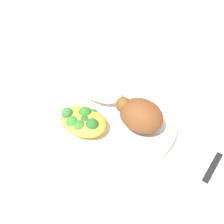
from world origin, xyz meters
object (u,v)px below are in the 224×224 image
Objects in this scene: plate at (112,118)px; knife at (205,181)px; fork at (179,165)px; mac_cheese_with_broccoli at (83,121)px; roasted_chicken at (140,115)px; rice_pile at (101,91)px.

knife is at bearing 173.26° from plate.
fork is 0.05m from knife.
plate reaches higher than knife.
fork is at bearing -4.75° from knife.
plate is 1.55× the size of knife.
knife is (-0.23, 0.03, -0.01)m from plate.
plate is 0.08m from mac_cheese_with_broccoli.
rice_pile is at bearing -14.53° from roasted_chicken.
knife is (-0.29, 0.07, -0.03)m from rice_pile.
rice_pile is at bearing -32.99° from plate.
rice_pile is at bearing -73.98° from mac_cheese_with_broccoli.
knife reaches higher than fork.
mac_cheese_with_broccoli reaches higher than plate.
roasted_chicken is 0.12m from mac_cheese_with_broccoli.
knife is at bearing 167.30° from rice_pile.
plate is 2.07× the size of fork.
knife is (-0.05, 0.00, 0.00)m from fork.
plate is 0.07m from rice_pile.
rice_pile is 1.01× the size of mac_cheese_with_broccoli.
roasted_chicken is 0.13m from rice_pile.
knife is at bearing -171.72° from mac_cheese_with_broccoli.
plate is at bearing -113.92° from mac_cheese_with_broccoli.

